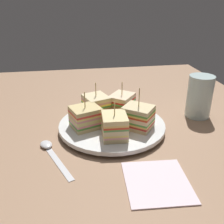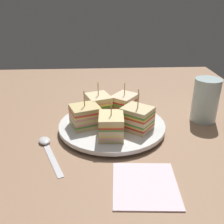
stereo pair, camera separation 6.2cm
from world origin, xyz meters
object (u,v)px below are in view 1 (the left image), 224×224
(sandwich_wedge_1, at_px, (114,126))
(drinking_glass, at_px, (199,99))
(plate, at_px, (112,126))
(sandwich_wedge_2, at_px, (138,117))
(sandwich_wedge_0, at_px, (86,117))
(spoon, at_px, (50,150))
(napkin, at_px, (157,181))
(sandwich_wedge_4, at_px, (96,105))
(sandwich_wedge_3, at_px, (122,104))
(chip_pile, at_px, (113,117))

(sandwich_wedge_1, relative_size, drinking_glass, 0.73)
(plate, height_order, sandwich_wedge_2, sandwich_wedge_2)
(sandwich_wedge_0, relative_size, spoon, 0.60)
(napkin, distance_m, drinking_glass, 0.32)
(plate, distance_m, sandwich_wedge_4, 0.07)
(sandwich_wedge_1, height_order, sandwich_wedge_3, sandwich_wedge_3)
(plate, distance_m, napkin, 0.21)
(spoon, bearing_deg, sandwich_wedge_4, -63.72)
(plate, relative_size, drinking_glass, 2.28)
(sandwich_wedge_0, bearing_deg, sandwich_wedge_4, 44.32)
(sandwich_wedge_3, relative_size, sandwich_wedge_4, 0.98)
(sandwich_wedge_0, distance_m, spoon, 0.11)
(sandwich_wedge_1, distance_m, sandwich_wedge_3, 0.13)
(sandwich_wedge_4, bearing_deg, sandwich_wedge_0, -45.48)
(sandwich_wedge_2, distance_m, spoon, 0.21)
(napkin, bearing_deg, sandwich_wedge_4, -163.45)
(sandwich_wedge_2, height_order, sandwich_wedge_3, sandwich_wedge_2)
(sandwich_wedge_1, bearing_deg, sandwich_wedge_2, -59.38)
(plate, height_order, spoon, plate)
(sandwich_wedge_3, bearing_deg, plate, 5.07)
(spoon, bearing_deg, drinking_glass, -96.16)
(plate, xyz_separation_m, sandwich_wedge_1, (0.06, -0.01, 0.03))
(sandwich_wedge_1, bearing_deg, chip_pile, -3.37)
(sandwich_wedge_0, relative_size, napkin, 0.73)
(napkin, height_order, drinking_glass, drinking_glass)
(sandwich_wedge_2, bearing_deg, drinking_glass, -120.98)
(napkin, relative_size, drinking_glass, 1.08)
(plate, xyz_separation_m, sandwich_wedge_2, (0.03, 0.06, 0.03))
(chip_pile, bearing_deg, sandwich_wedge_0, -78.76)
(sandwich_wedge_0, bearing_deg, sandwich_wedge_1, -62.81)
(sandwich_wedge_0, xyz_separation_m, sandwich_wedge_2, (0.02, 0.12, 0.00))
(sandwich_wedge_4, relative_size, spoon, 0.58)
(sandwich_wedge_3, xyz_separation_m, napkin, (0.26, 0.01, -0.04))
(plate, xyz_separation_m, chip_pile, (-0.00, 0.00, 0.02))
(sandwich_wedge_1, distance_m, sandwich_wedge_2, 0.07)
(sandwich_wedge_1, xyz_separation_m, spoon, (0.01, -0.14, -0.04))
(sandwich_wedge_4, bearing_deg, napkin, -2.93)
(sandwich_wedge_0, height_order, sandwich_wedge_2, sandwich_wedge_2)
(sandwich_wedge_0, relative_size, drinking_glass, 0.79)
(plate, distance_m, drinking_glass, 0.25)
(sandwich_wedge_3, distance_m, drinking_glass, 0.21)
(plate, relative_size, napkin, 2.11)
(plate, xyz_separation_m, sandwich_wedge_3, (-0.05, 0.03, 0.03))
(spoon, distance_m, drinking_glass, 0.41)
(sandwich_wedge_1, bearing_deg, sandwich_wedge_4, 15.37)
(plate, bearing_deg, chip_pile, 149.20)
(drinking_glass, bearing_deg, sandwich_wedge_4, -93.52)
(sandwich_wedge_0, relative_size, sandwich_wedge_4, 1.03)
(sandwich_wedge_1, height_order, sandwich_wedge_4, sandwich_wedge_4)
(plate, relative_size, spoon, 1.73)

